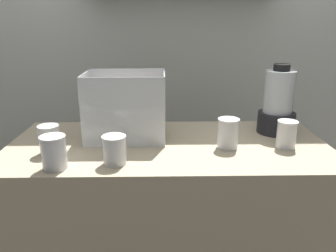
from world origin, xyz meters
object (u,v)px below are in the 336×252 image
object	(u,v)px
juice_cup_orange_far_left	(49,140)
juice_cup_pomegranate_right	(228,135)
blender_pitcher	(278,105)
carrot_display_bin	(123,118)
juice_cup_beet_left	(54,154)
juice_cup_carrot_middle	(115,151)
juice_cup_beet_far_right	(286,136)

from	to	relation	value
juice_cup_orange_far_left	juice_cup_pomegranate_right	size ratio (longest dim) A/B	0.91
juice_cup_pomegranate_right	blender_pitcher	bearing A→B (deg)	36.05
carrot_display_bin	juice_cup_beet_left	xyz separation A→B (m)	(-0.21, -0.33, -0.04)
blender_pitcher	juice_cup_pomegranate_right	size ratio (longest dim) A/B	2.56
carrot_display_bin	juice_cup_carrot_middle	distance (m)	0.29
juice_cup_orange_far_left	juice_cup_carrot_middle	world-z (taller)	juice_cup_orange_far_left
blender_pitcher	juice_cup_pomegranate_right	distance (m)	0.34
carrot_display_bin	juice_cup_carrot_middle	size ratio (longest dim) A/B	3.20
carrot_display_bin	blender_pitcher	bearing A→B (deg)	4.73
blender_pitcher	juice_cup_carrot_middle	xyz separation A→B (m)	(-0.73, -0.35, -0.08)
juice_cup_beet_left	juice_cup_beet_far_right	distance (m)	0.93
blender_pitcher	juice_cup_carrot_middle	world-z (taller)	blender_pitcher
juice_cup_orange_far_left	juice_cup_pomegranate_right	xyz separation A→B (m)	(0.73, 0.04, 0.00)
blender_pitcher	juice_cup_pomegranate_right	xyz separation A→B (m)	(-0.27, -0.20, -0.08)
juice_cup_pomegranate_right	juice_cup_beet_far_right	distance (m)	0.25
carrot_display_bin	juice_cup_beet_left	size ratio (longest dim) A/B	2.82
carrot_display_bin	juice_cup_beet_far_right	bearing A→B (deg)	-11.21
juice_cup_beet_far_right	juice_cup_beet_left	bearing A→B (deg)	-168.38
carrot_display_bin	juice_cup_beet_far_right	world-z (taller)	carrot_display_bin
juice_cup_beet_far_right	juice_cup_carrot_middle	bearing A→B (deg)	-167.96
juice_cup_carrot_middle	juice_cup_beet_far_right	size ratio (longest dim) A/B	0.94
juice_cup_beet_left	juice_cup_pomegranate_right	world-z (taller)	juice_cup_pomegranate_right
carrot_display_bin	juice_cup_pomegranate_right	world-z (taller)	carrot_display_bin
juice_cup_beet_left	juice_cup_carrot_middle	bearing A→B (deg)	10.20
juice_cup_beet_far_right	blender_pitcher	bearing A→B (deg)	83.29
juice_cup_pomegranate_right	juice_cup_orange_far_left	bearing A→B (deg)	-176.61
carrot_display_bin	juice_cup_pomegranate_right	size ratio (longest dim) A/B	2.75
blender_pitcher	juice_cup_beet_far_right	size ratio (longest dim) A/B	2.79
carrot_display_bin	juice_cup_beet_far_right	xyz separation A→B (m)	(0.70, -0.14, -0.04)
juice_cup_orange_far_left	juice_cup_beet_left	distance (m)	0.16
carrot_display_bin	blender_pitcher	size ratio (longest dim) A/B	1.08
juice_cup_orange_far_left	juice_cup_pomegranate_right	bearing A→B (deg)	3.39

